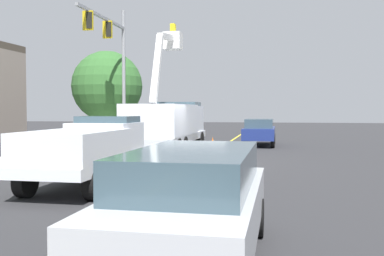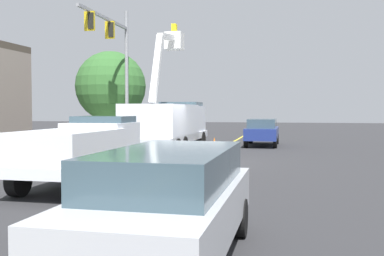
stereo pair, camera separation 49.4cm
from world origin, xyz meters
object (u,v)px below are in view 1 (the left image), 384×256
Objects in this scene: traffic_cone_mid_front at (213,144)px; traffic_signal_mast at (113,52)px; trailing_sedan at (193,198)px; utility_bucket_truck at (168,123)px; service_pickup_truck at (89,149)px; passing_minivan at (259,130)px; traffic_cone_leading at (114,198)px.

traffic_signal_mast is at bearing 86.78° from traffic_cone_mid_front.
utility_bucket_truck is at bearing 15.14° from trailing_sedan.
trailing_sedan is at bearing -144.15° from service_pickup_truck.
utility_bucket_truck is 3.88m from traffic_cone_mid_front.
trailing_sedan is at bearing -155.99° from traffic_signal_mast.
traffic_cone_mid_front is at bearing -93.22° from traffic_signal_mast.
traffic_cone_mid_front is at bearing 144.30° from passing_minivan.
service_pickup_truck is 1.17× the size of trailing_sedan.
service_pickup_truck is 1.17× the size of passing_minivan.
traffic_cone_leading is at bearing 172.66° from passing_minivan.
traffic_signal_mast is (0.34, 6.03, 5.33)m from traffic_cone_mid_front.
service_pickup_truck is 7.57× the size of traffic_cone_leading.
service_pickup_truck is at bearing 32.06° from traffic_cone_leading.
traffic_cone_mid_front is (15.62, 0.04, -0.01)m from traffic_cone_leading.
service_pickup_truck is 3.75m from traffic_cone_leading.
passing_minivan is 10.24m from traffic_signal_mast.
traffic_cone_leading is at bearing 39.85° from trailing_sedan.
traffic_cone_leading is at bearing -171.51° from utility_bucket_truck.
service_pickup_truck is 7.84× the size of traffic_cone_mid_front.
traffic_cone_mid_front is (12.50, -1.91, -0.77)m from service_pickup_truck.
passing_minivan is at bearing -35.70° from traffic_cone_mid_front.
passing_minivan is 6.49× the size of traffic_cone_leading.
traffic_cone_mid_front is at bearing -8.70° from service_pickup_truck.
utility_bucket_truck is 0.96× the size of traffic_signal_mast.
service_pickup_truck is at bearing -162.23° from traffic_signal_mast.
service_pickup_truck is 12.67m from traffic_cone_mid_front.
utility_bucket_truck reaches higher than traffic_cone_leading.
passing_minivan is at bearing -7.34° from traffic_cone_leading.
traffic_cone_leading is (-12.43, -1.86, -1.25)m from utility_bucket_truck.
traffic_cone_leading is (-3.12, -1.95, -0.75)m from service_pickup_truck.
utility_bucket_truck is 1.71× the size of passing_minivan.
utility_bucket_truck reaches higher than traffic_cone_mid_front.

